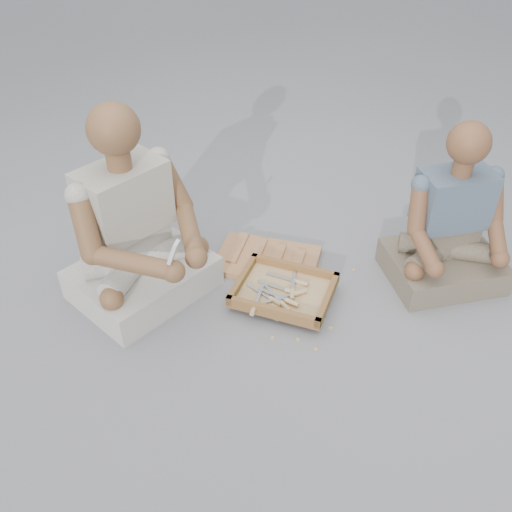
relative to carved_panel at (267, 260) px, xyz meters
The scene contains 30 objects.
ground 0.51m from the carved_panel, 69.53° to the right, with size 60.00×60.00×0.00m, color gray.
carved_panel is the anchor object (origin of this frame).
tool_tray 0.30m from the carved_panel, 47.78° to the right, with size 0.50×0.42×0.06m.
chisel_0 0.34m from the carved_panel, 42.00° to the right, with size 0.09×0.21×0.02m.
chisel_1 0.31m from the carved_panel, 44.84° to the right, with size 0.22×0.02×0.02m.
chisel_2 0.27m from the carved_panel, 30.42° to the right, with size 0.22×0.03×0.02m.
chisel_3 0.40m from the carved_panel, 53.15° to the right, with size 0.20×0.13×0.02m.
chisel_4 0.36m from the carved_panel, 60.09° to the right, with size 0.22×0.08×0.02m.
chisel_5 0.42m from the carved_panel, 71.67° to the right, with size 0.07×0.22×0.02m.
chisel_6 0.35m from the carved_panel, 40.29° to the right, with size 0.16×0.18×0.02m.
chisel_7 0.39m from the carved_panel, 49.11° to the right, with size 0.22×0.04×0.02m.
wood_chip_0 0.04m from the carved_panel, 138.11° to the right, with size 0.02×0.01×0.00m, color tan.
wood_chip_1 0.56m from the carved_panel, 31.85° to the right, with size 0.02×0.01×0.00m, color tan.
wood_chip_2 0.57m from the carved_panel, 49.52° to the right, with size 0.02×0.01×0.00m, color tan.
wood_chip_3 0.40m from the carved_panel, 37.86° to the right, with size 0.02×0.01×0.00m, color tan.
wood_chip_4 0.30m from the carved_panel, 53.02° to the right, with size 0.02×0.01×0.00m, color tan.
wood_chip_5 0.06m from the carved_panel, behind, with size 0.02×0.01×0.00m, color tan.
wood_chip_6 0.17m from the carved_panel, 37.43° to the left, with size 0.02×0.01×0.00m, color tan.
wood_chip_7 0.40m from the carved_panel, 17.21° to the right, with size 0.02×0.01×0.00m, color tan.
wood_chip_8 0.46m from the carved_panel, 19.22° to the left, with size 0.02×0.01×0.00m, color tan.
wood_chip_9 0.26m from the carved_panel, 23.00° to the left, with size 0.02×0.01×0.00m, color tan.
wood_chip_10 0.42m from the carved_panel, 38.95° to the right, with size 0.02×0.01×0.00m, color tan.
wood_chip_11 0.55m from the carved_panel, 61.17° to the right, with size 0.02×0.01×0.00m, color tan.
wood_chip_12 0.29m from the carved_panel, 21.12° to the right, with size 0.02×0.01×0.00m, color tan.
wood_chip_13 0.43m from the carved_panel, 57.69° to the right, with size 0.02×0.01×0.00m, color tan.
wood_chip_14 0.65m from the carved_panel, 44.20° to the right, with size 0.02×0.01×0.00m, color tan.
wood_chip_15 0.14m from the carved_panel, 168.60° to the left, with size 0.02×0.01×0.00m, color tan.
craftsman 0.73m from the carved_panel, 133.81° to the right, with size 0.72×0.74×0.97m.
companion 0.93m from the carved_panel, 20.69° to the left, with size 0.69×0.67×0.84m.
mobile_phone 0.78m from the carved_panel, 101.25° to the right, with size 0.06×0.06×0.11m.
Camera 1 is at (0.85, -1.64, 1.90)m, focal length 40.00 mm.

